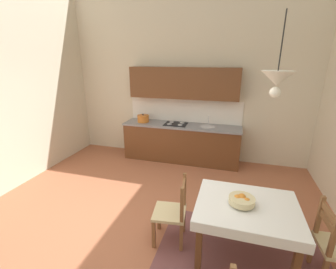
{
  "coord_description": "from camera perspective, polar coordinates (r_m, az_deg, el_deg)",
  "views": [
    {
      "loc": [
        1.13,
        -2.59,
        2.38
      ],
      "look_at": [
        0.03,
        1.18,
        1.1
      ],
      "focal_mm": 24.95,
      "sensor_mm": 36.0,
      "label": 1
    }
  ],
  "objects": [
    {
      "name": "dining_chair_tv_side",
      "position": [
        3.26,
        1.13,
        -18.39
      ],
      "size": [
        0.47,
        0.47,
        0.93
      ],
      "color": "#D1BC89",
      "rests_on": "ground_plane"
    },
    {
      "name": "dining_chair_window_side",
      "position": [
        3.35,
        35.72,
        -21.23
      ],
      "size": [
        0.45,
        0.45,
        0.93
      ],
      "color": "#D1BC89",
      "rests_on": "ground_plane"
    },
    {
      "name": "kitchen_cabinetry",
      "position": [
        5.55,
        3.32,
        2.09
      ],
      "size": [
        2.76,
        0.63,
        2.2
      ],
      "color": "brown",
      "rests_on": "ground_plane"
    },
    {
      "name": "area_rug",
      "position": [
        3.39,
        17.46,
        -27.5
      ],
      "size": [
        2.1,
        1.6,
        0.01
      ],
      "primitive_type": "cube",
      "color": "brown",
      "rests_on": "ground_plane"
    },
    {
      "name": "fruit_bowl",
      "position": [
        2.95,
        17.55,
        -15.02
      ],
      "size": [
        0.3,
        0.3,
        0.12
      ],
      "color": "beige",
      "rests_on": "dining_table"
    },
    {
      "name": "wall_back",
      "position": [
        5.66,
        4.87,
        15.21
      ],
      "size": [
        6.24,
        0.12,
        4.21
      ],
      "primitive_type": "cube",
      "color": "beige",
      "rests_on": "ground_plane"
    },
    {
      "name": "ground_plane",
      "position": [
        3.73,
        -5.97,
        -22.74
      ],
      "size": [
        6.24,
        6.38,
        0.1
      ],
      "primitive_type": "cube",
      "color": "#A86042"
    },
    {
      "name": "pendant_lamp",
      "position": [
        2.58,
        25.07,
        12.17
      ],
      "size": [
        0.32,
        0.32,
        0.81
      ],
      "color": "black"
    },
    {
      "name": "dining_table",
      "position": [
        3.07,
        18.55,
        -18.12
      ],
      "size": [
        1.18,
        0.95,
        0.75
      ],
      "color": "brown",
      "rests_on": "ground_plane"
    }
  ]
}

